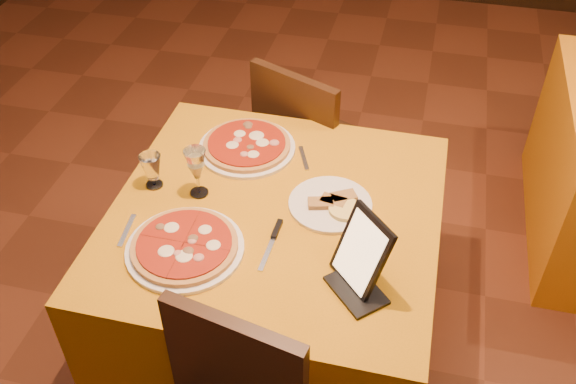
% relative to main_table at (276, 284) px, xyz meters
% --- Properties ---
extents(floor, '(6.00, 7.00, 0.01)m').
position_rel_main_table_xyz_m(floor, '(0.09, 0.02, -0.38)').
color(floor, '#5E2D19').
rests_on(floor, ground).
extents(main_table, '(1.10, 1.10, 0.75)m').
position_rel_main_table_xyz_m(main_table, '(0.00, 0.00, 0.00)').
color(main_table, '#C8820C').
rests_on(main_table, floor).
extents(chair_main_far, '(0.48, 0.48, 0.91)m').
position_rel_main_table_xyz_m(chair_main_far, '(0.00, 0.78, 0.08)').
color(chair_main_far, black).
rests_on(chair_main_far, floor).
extents(pizza_near, '(0.37, 0.37, 0.03)m').
position_rel_main_table_xyz_m(pizza_near, '(-0.23, -0.25, 0.39)').
color(pizza_near, white).
rests_on(pizza_near, main_table).
extents(pizza_far, '(0.37, 0.37, 0.03)m').
position_rel_main_table_xyz_m(pizza_far, '(-0.19, 0.30, 0.39)').
color(pizza_far, white).
rests_on(pizza_far, main_table).
extents(cutlet_dish, '(0.29, 0.29, 0.03)m').
position_rel_main_table_xyz_m(cutlet_dish, '(0.18, 0.07, 0.39)').
color(cutlet_dish, white).
rests_on(cutlet_dish, main_table).
extents(wine_glass, '(0.08, 0.08, 0.19)m').
position_rel_main_table_xyz_m(wine_glass, '(-0.28, 0.02, 0.47)').
color(wine_glass, tan).
rests_on(wine_glass, main_table).
extents(water_glass, '(0.09, 0.09, 0.13)m').
position_rel_main_table_xyz_m(water_glass, '(-0.45, 0.03, 0.44)').
color(water_glass, silver).
rests_on(water_glass, main_table).
extents(tablet, '(0.19, 0.20, 0.23)m').
position_rel_main_table_xyz_m(tablet, '(0.32, -0.24, 0.49)').
color(tablet, black).
rests_on(tablet, main_table).
extents(knife, '(0.02, 0.20, 0.01)m').
position_rel_main_table_xyz_m(knife, '(0.03, -0.18, 0.38)').
color(knife, silver).
rests_on(knife, main_table).
extents(fork_near, '(0.03, 0.15, 0.01)m').
position_rel_main_table_xyz_m(fork_near, '(-0.45, -0.21, 0.38)').
color(fork_near, '#A3A2A9').
rests_on(fork_near, main_table).
extents(fork_far, '(0.07, 0.14, 0.01)m').
position_rel_main_table_xyz_m(fork_far, '(0.03, 0.30, 0.38)').
color(fork_far, '#B1B0B8').
rests_on(fork_far, main_table).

